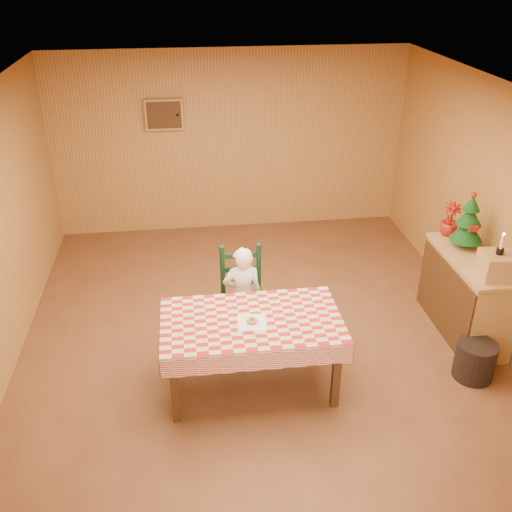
{
  "coord_description": "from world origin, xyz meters",
  "views": [
    {
      "loc": [
        -0.68,
        -4.91,
        3.71
      ],
      "look_at": [
        0.0,
        0.2,
        0.95
      ],
      "focal_mm": 40.0,
      "sensor_mm": 36.0,
      "label": 1
    }
  ],
  "objects_px": {
    "dining_table": "(251,327)",
    "seated_child": "(243,296)",
    "christmas_tree": "(469,223)",
    "shelf_unit": "(466,296)",
    "storage_bin": "(475,360)",
    "crate": "(497,266)",
    "ladder_chair": "(242,298)"
  },
  "relations": [
    {
      "from": "seated_child",
      "to": "crate",
      "type": "xyz_separation_m",
      "value": [
        2.39,
        -0.55,
        0.49
      ]
    },
    {
      "from": "shelf_unit",
      "to": "seated_child",
      "type": "bearing_deg",
      "value": 176.29
    },
    {
      "from": "seated_child",
      "to": "shelf_unit",
      "type": "relative_size",
      "value": 0.91
    },
    {
      "from": "dining_table",
      "to": "crate",
      "type": "relative_size",
      "value": 5.52
    },
    {
      "from": "crate",
      "to": "shelf_unit",
      "type": "bearing_deg",
      "value": 91.23
    },
    {
      "from": "dining_table",
      "to": "crate",
      "type": "distance_m",
      "value": 2.43
    },
    {
      "from": "ladder_chair",
      "to": "seated_child",
      "type": "bearing_deg",
      "value": -90.0
    },
    {
      "from": "dining_table",
      "to": "christmas_tree",
      "type": "distance_m",
      "value": 2.59
    },
    {
      "from": "shelf_unit",
      "to": "crate",
      "type": "distance_m",
      "value": 0.71
    },
    {
      "from": "seated_child",
      "to": "crate",
      "type": "distance_m",
      "value": 2.51
    },
    {
      "from": "dining_table",
      "to": "christmas_tree",
      "type": "bearing_deg",
      "value": 19.01
    },
    {
      "from": "christmas_tree",
      "to": "ladder_chair",
      "type": "bearing_deg",
      "value": -179.09
    },
    {
      "from": "dining_table",
      "to": "christmas_tree",
      "type": "relative_size",
      "value": 2.67
    },
    {
      "from": "crate",
      "to": "storage_bin",
      "type": "relative_size",
      "value": 0.78
    },
    {
      "from": "shelf_unit",
      "to": "storage_bin",
      "type": "distance_m",
      "value": 0.81
    },
    {
      "from": "shelf_unit",
      "to": "storage_bin",
      "type": "height_order",
      "value": "shelf_unit"
    },
    {
      "from": "dining_table",
      "to": "seated_child",
      "type": "bearing_deg",
      "value": 90.0
    },
    {
      "from": "shelf_unit",
      "to": "storage_bin",
      "type": "xyz_separation_m",
      "value": [
        -0.21,
        -0.73,
        -0.27
      ]
    },
    {
      "from": "dining_table",
      "to": "shelf_unit",
      "type": "distance_m",
      "value": 2.46
    },
    {
      "from": "christmas_tree",
      "to": "shelf_unit",
      "type": "bearing_deg",
      "value": -91.98
    },
    {
      "from": "dining_table",
      "to": "storage_bin",
      "type": "height_order",
      "value": "dining_table"
    },
    {
      "from": "dining_table",
      "to": "seated_child",
      "type": "xyz_separation_m",
      "value": [
        0.0,
        0.73,
        -0.13
      ]
    },
    {
      "from": "dining_table",
      "to": "ladder_chair",
      "type": "relative_size",
      "value": 1.53
    },
    {
      "from": "shelf_unit",
      "to": "storage_bin",
      "type": "bearing_deg",
      "value": -106.1
    },
    {
      "from": "shelf_unit",
      "to": "christmas_tree",
      "type": "height_order",
      "value": "christmas_tree"
    },
    {
      "from": "seated_child",
      "to": "dining_table",
      "type": "bearing_deg",
      "value": 90.0
    },
    {
      "from": "ladder_chair",
      "to": "shelf_unit",
      "type": "bearing_deg",
      "value": -5.07
    },
    {
      "from": "christmas_tree",
      "to": "storage_bin",
      "type": "bearing_deg",
      "value": -102.61
    },
    {
      "from": "seated_child",
      "to": "storage_bin",
      "type": "relative_size",
      "value": 2.91
    },
    {
      "from": "ladder_chair",
      "to": "christmas_tree",
      "type": "distance_m",
      "value": 2.5
    },
    {
      "from": "ladder_chair",
      "to": "christmas_tree",
      "type": "relative_size",
      "value": 1.74
    },
    {
      "from": "shelf_unit",
      "to": "christmas_tree",
      "type": "relative_size",
      "value": 2.0
    }
  ]
}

